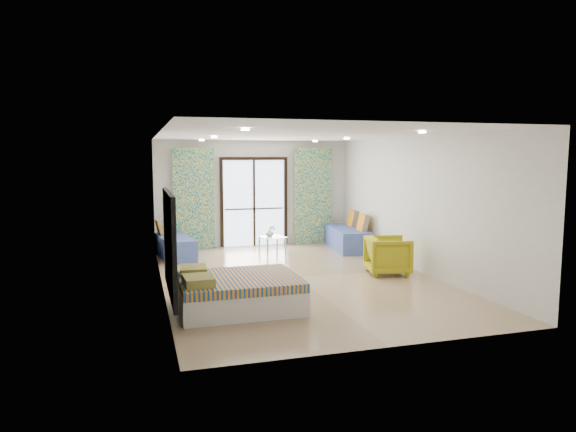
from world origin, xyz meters
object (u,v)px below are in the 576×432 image
object	(u,v)px
armchair	(388,253)
daybed_right	(348,237)
coffee_table	(272,238)
bed	(237,292)
daybed_left	(174,246)

from	to	relation	value
armchair	daybed_right	bearing A→B (deg)	5.77
coffee_table	armchair	distance (m)	3.34
coffee_table	bed	bearing A→B (deg)	-111.16
daybed_right	coffee_table	size ratio (longest dim) A/B	3.02
bed	armchair	world-z (taller)	armchair
daybed_right	coffee_table	world-z (taller)	daybed_right
bed	daybed_right	distance (m)	5.52
bed	daybed_right	size ratio (longest dim) A/B	0.91
bed	daybed_left	bearing A→B (deg)	98.36
bed	coffee_table	distance (m)	4.71
armchair	coffee_table	bearing A→B (deg)	40.47
daybed_left	daybed_right	xyz separation A→B (m)	(4.23, -0.17, 0.03)
daybed_left	bed	bearing A→B (deg)	-89.60
daybed_left	daybed_right	world-z (taller)	daybed_right
daybed_right	armchair	distance (m)	2.77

